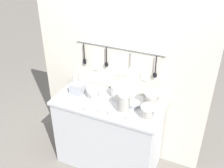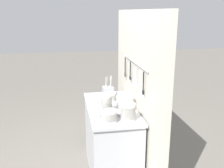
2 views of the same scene
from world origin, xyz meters
name	(u,v)px [view 1 (image 1 of 2)]	position (x,y,z in m)	size (l,w,h in m)	color
ground_plane	(109,160)	(0.00, 0.00, 0.00)	(20.00, 20.00, 0.00)	#666059
counter	(108,133)	(0.00, 0.00, 0.42)	(1.15, 0.54, 0.84)	#ADAFB5
back_wall	(120,79)	(0.00, 0.30, 0.96)	(1.95, 0.11, 1.92)	beige
bowl_stack_tall_left	(124,102)	(0.20, -0.08, 0.95)	(0.12, 0.12, 0.22)	silver
bowl_stack_wide_centre	(147,112)	(0.45, -0.08, 0.91)	(0.13, 0.13, 0.13)	silver
bowl_stack_back_corner	(93,93)	(-0.19, 0.02, 0.90)	(0.14, 0.14, 0.11)	silver
bowl_stack_nested_right	(151,99)	(0.42, 0.10, 0.93)	(0.15, 0.15, 0.18)	silver
plate_stack	(120,91)	(0.07, 0.15, 0.91)	(0.19, 0.19, 0.14)	silver
steel_mixing_bowl	(134,104)	(0.26, 0.05, 0.86)	(0.13, 0.13, 0.04)	#93969E
cutlery_caddy	(78,88)	(-0.38, 0.03, 0.90)	(0.14, 0.14, 0.27)	#93969E
cup_mid_row	(101,111)	(0.01, -0.19, 0.86)	(0.05, 0.05, 0.04)	silver
cup_centre	(90,106)	(-0.12, -0.16, 0.86)	(0.05, 0.05, 0.04)	silver
cup_by_caddy	(86,109)	(-0.13, -0.22, 0.86)	(0.05, 0.05, 0.04)	silver
cup_back_left	(110,113)	(0.11, -0.18, 0.86)	(0.05, 0.05, 0.04)	silver
cup_beside_plates	(108,108)	(0.06, -0.11, 0.86)	(0.05, 0.05, 0.04)	silver
cup_edge_near	(129,118)	(0.30, -0.18, 0.86)	(0.05, 0.05, 0.04)	silver
cup_back_right	(106,102)	(-0.01, -0.02, 0.86)	(0.05, 0.05, 0.04)	silver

